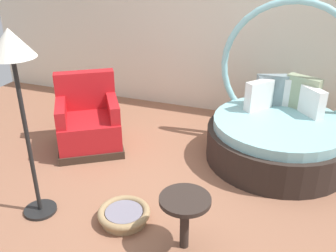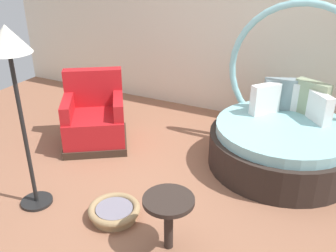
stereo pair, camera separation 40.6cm
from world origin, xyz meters
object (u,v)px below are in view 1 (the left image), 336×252
Objects in this scene: floor_lamp at (14,63)px; round_daybed at (279,129)px; pet_basket at (124,214)px; red_armchair at (89,123)px; side_table at (185,207)px.

round_daybed is at bearing 42.85° from floor_lamp.
round_daybed is 3.67× the size of pet_basket.
red_armchair is at bearing 99.78° from floor_lamp.
red_armchair reaches higher than side_table.
side_table is (1.74, -1.32, 0.10)m from red_armchair.
floor_lamp is (-2.10, -1.94, 1.15)m from round_daybed.
pet_basket is at bearing -124.93° from round_daybed.
round_daybed reaches higher than red_armchair.
floor_lamp reaches higher than red_armchair.
floor_lamp reaches higher than pet_basket.
pet_basket is 0.75m from side_table.
red_armchair reaches higher than pet_basket.
round_daybed is 1.69× the size of red_armchair.
side_table is (0.65, -0.12, 0.35)m from pet_basket.
red_armchair is 2.13× the size of side_table.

